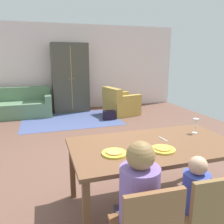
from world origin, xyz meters
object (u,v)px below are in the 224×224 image
(wine_glass, at_px, (196,123))
(armchair, at_px, (120,104))
(plate_near_man, at_px, (114,153))
(plate_near_child, at_px, (163,149))
(person_child, at_px, (191,209))
(dining_table, at_px, (154,150))
(person_man, at_px, (137,212))
(armoire, at_px, (70,78))
(couch, at_px, (20,106))
(handbag, at_px, (109,115))
(dining_chair_child, at_px, (205,216))

(wine_glass, bearing_deg, armchair, 83.78)
(plate_near_man, distance_m, plate_near_child, 0.50)
(person_child, bearing_deg, plate_near_man, 131.59)
(plate_near_child, distance_m, person_child, 0.61)
(plate_near_man, height_order, armchair, armchair)
(dining_table, xyz_separation_m, person_man, (-0.50, -0.68, -0.18))
(dining_table, height_order, armchair, armchair)
(wine_glass, bearing_deg, armoire, 100.35)
(couch, bearing_deg, plate_near_child, -70.68)
(dining_table, bearing_deg, couch, 109.98)
(armchair, bearing_deg, handbag, -135.51)
(dining_table, xyz_separation_m, plate_near_man, (-0.50, -0.12, 0.08))
(armchair, distance_m, handbag, 0.72)
(dining_chair_child, bearing_deg, couch, 107.13)
(plate_near_man, height_order, handbag, plate_near_man)
(plate_near_man, height_order, couch, couch)
(person_man, relative_size, dining_chair_child, 1.28)
(plate_near_man, distance_m, wine_glass, 1.20)
(dining_table, height_order, dining_chair_child, dining_chair_child)
(couch, bearing_deg, person_man, -77.12)
(plate_near_man, distance_m, armchair, 4.62)
(plate_near_man, xyz_separation_m, armchair, (1.59, 4.31, -0.45))
(plate_near_child, relative_size, couch, 0.14)
(wine_glass, bearing_deg, person_man, -143.30)
(wine_glass, relative_size, person_child, 0.20)
(person_man, bearing_deg, plate_near_man, 90.15)
(dining_table, height_order, wine_glass, wine_glass)
(person_man, bearing_deg, dining_table, 53.74)
(plate_near_child, relative_size, person_man, 0.23)
(plate_near_man, xyz_separation_m, armoire, (0.26, 5.22, 0.28))
(person_man, distance_m, armchair, 5.13)
(plate_near_man, relative_size, person_child, 0.27)
(dining_table, bearing_deg, handbag, 80.85)
(plate_near_child, bearing_deg, handbag, 81.27)
(dining_chair_child, xyz_separation_m, armchair, (1.10, 5.05, -0.17))
(dining_table, bearing_deg, plate_near_child, -90.00)
(dining_table, height_order, plate_near_child, plate_near_child)
(dining_table, height_order, armoire, armoire)
(armoire, bearing_deg, plate_near_man, -92.83)
(dining_table, distance_m, person_child, 0.73)
(plate_near_man, relative_size, plate_near_child, 1.00)
(plate_near_man, height_order, plate_near_child, same)
(dining_chair_child, bearing_deg, armoire, 92.29)
(plate_near_man, bearing_deg, dining_chair_child, -56.00)
(plate_near_child, bearing_deg, wine_glass, 28.76)
(plate_near_child, relative_size, wine_glass, 1.34)
(dining_table, relative_size, plate_near_child, 7.29)
(person_child, relative_size, armoire, 0.44)
(dining_table, height_order, plate_near_man, plate_near_man)
(plate_near_man, bearing_deg, couch, 104.26)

